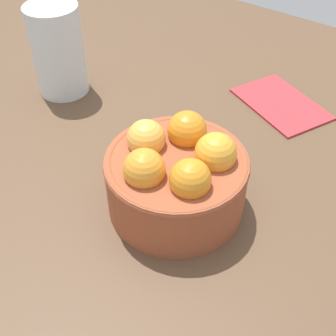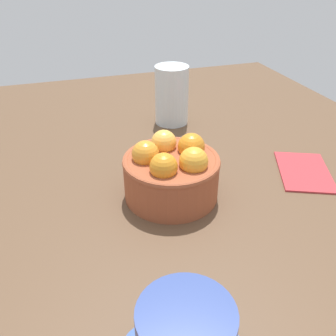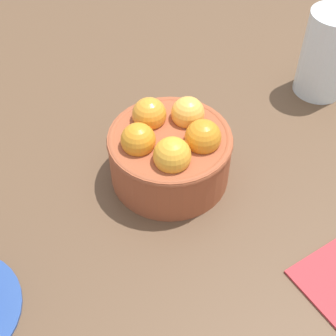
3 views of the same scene
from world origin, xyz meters
TOP-DOWN VIEW (x-y plane):
  - ground_plane at (0.00, 0.00)cm, footprint 121.39×98.48cm
  - terracotta_bowl at (0.01, 0.02)cm, footprint 13.94×13.94cm
  - water_glass at (-25.13, 8.33)cm, footprint 6.82×6.82cm

SIDE VIEW (x-z plane):
  - ground_plane at x=0.00cm, z-range -3.63..0.00cm
  - terracotta_bowl at x=0.01cm, z-range -0.37..8.65cm
  - water_glass at x=-25.13cm, z-range 0.00..11.83cm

